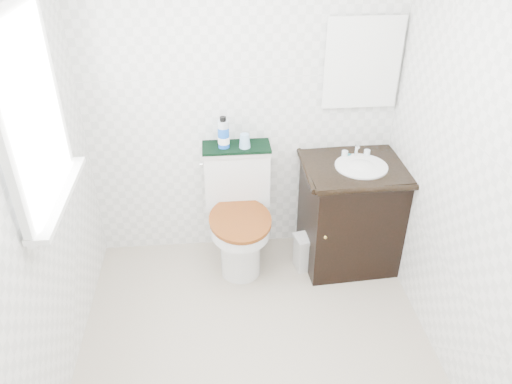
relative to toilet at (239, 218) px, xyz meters
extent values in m
plane|color=beige|center=(0.05, -0.96, -0.39)|extent=(2.40, 2.40, 0.00)
plane|color=white|center=(0.05, 0.24, 0.81)|extent=(2.40, 0.00, 2.40)
plane|color=white|center=(-1.05, -0.96, 0.81)|extent=(0.00, 2.40, 2.40)
plane|color=white|center=(1.15, -0.96, 0.81)|extent=(0.00, 2.40, 2.40)
cube|color=white|center=(-1.02, -0.71, 1.16)|extent=(0.02, 0.70, 0.90)
cube|color=silver|center=(0.86, 0.21, 1.06)|extent=(0.50, 0.02, 0.60)
cylinder|color=silver|center=(0.00, -0.14, -0.17)|extent=(0.29, 0.29, 0.44)
cube|color=silver|center=(0.00, 0.11, -0.17)|extent=(0.29, 0.28, 0.44)
cube|color=silver|center=(0.00, 0.13, 0.27)|extent=(0.47, 0.18, 0.42)
cube|color=silver|center=(0.00, 0.13, 0.49)|extent=(0.49, 0.20, 0.03)
cylinder|color=silver|center=(0.00, -0.18, 0.06)|extent=(0.42, 0.42, 0.08)
cylinder|color=maroon|center=(0.00, -0.18, 0.11)|extent=(0.46, 0.46, 0.03)
cube|color=black|center=(0.81, -0.06, 0.00)|extent=(0.68, 0.59, 0.78)
cube|color=black|center=(0.81, -0.06, 0.41)|extent=(0.73, 0.63, 0.04)
cylinder|color=silver|center=(0.84, -0.09, 0.44)|extent=(0.36, 0.36, 0.01)
ellipsoid|color=silver|center=(0.84, -0.09, 0.38)|extent=(0.31, 0.31, 0.16)
cylinder|color=silver|center=(0.84, 0.06, 0.48)|extent=(0.02, 0.02, 0.10)
cube|color=silver|center=(0.50, -0.13, -0.26)|extent=(0.20, 0.17, 0.25)
cube|color=silver|center=(0.50, -0.13, -0.12)|extent=(0.22, 0.19, 0.03)
cube|color=black|center=(0.00, 0.13, 0.52)|extent=(0.48, 0.22, 0.02)
cylinder|color=blue|center=(-0.09, 0.12, 0.60)|extent=(0.08, 0.08, 0.15)
cylinder|color=silver|center=(-0.09, 0.12, 0.70)|extent=(0.08, 0.08, 0.05)
cylinder|color=black|center=(-0.09, 0.12, 0.74)|extent=(0.04, 0.04, 0.03)
cone|color=#88BADF|center=(0.06, 0.10, 0.57)|extent=(0.08, 0.08, 0.10)
ellipsoid|color=#186975|center=(0.78, 0.08, 0.44)|extent=(0.08, 0.05, 0.02)
camera|label=1|loc=(-0.15, -3.01, 2.07)|focal=35.00mm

